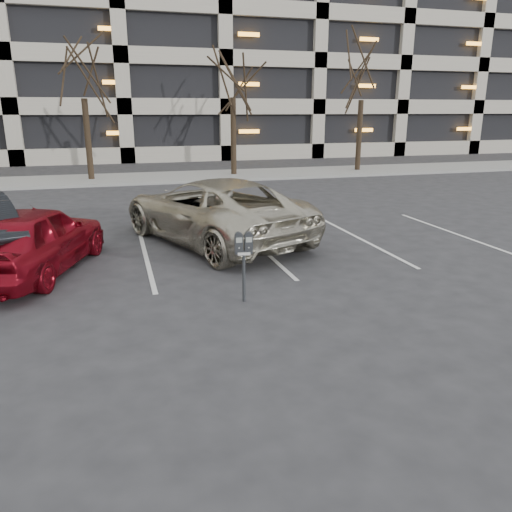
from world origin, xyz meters
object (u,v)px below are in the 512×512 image
(tree_d, at_px, (364,54))
(parking_meter, at_px, (244,250))
(tree_c, at_px, (232,46))
(tree_b, at_px, (79,44))
(car_red, at_px, (33,239))
(suv_silver, at_px, (213,210))

(tree_d, distance_m, parking_meter, 20.89)
(tree_c, distance_m, tree_d, 7.00)
(tree_c, bearing_deg, tree_b, 180.00)
(tree_b, relative_size, tree_d, 1.00)
(parking_meter, distance_m, car_red, 4.69)
(tree_b, height_order, car_red, tree_b)
(car_red, bearing_deg, suv_silver, -139.81)
(parking_meter, bearing_deg, tree_d, 64.91)
(tree_c, bearing_deg, suv_silver, -105.71)
(car_red, bearing_deg, tree_c, -99.18)
(tree_c, height_order, tree_d, tree_c)
(tree_b, relative_size, car_red, 1.96)
(tree_c, height_order, suv_silver, tree_c)
(tree_b, distance_m, suv_silver, 14.19)
(tree_c, height_order, parking_meter, tree_c)
(tree_c, distance_m, parking_meter, 18.29)
(tree_b, xyz_separation_m, tree_c, (7.00, 0.00, 0.14))
(tree_c, height_order, car_red, tree_c)
(parking_meter, xyz_separation_m, suv_silver, (0.32, 4.34, -0.14))
(tree_c, relative_size, tree_d, 1.03)
(car_red, bearing_deg, parking_meter, 163.04)
(parking_meter, xyz_separation_m, car_red, (-3.79, 2.75, -0.23))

